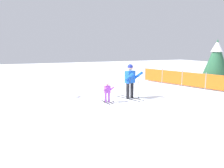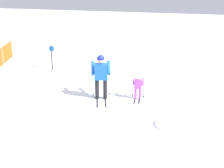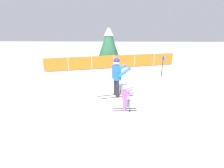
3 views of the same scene
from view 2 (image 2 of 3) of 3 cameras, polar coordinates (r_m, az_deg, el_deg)
ground_plane at (r=11.24m, az=-1.28°, el=-3.09°), size 60.00×60.00×0.00m
skier_adult at (r=10.94m, az=-2.27°, el=2.28°), size 1.74×0.96×1.81m
skier_child at (r=11.08m, az=5.30°, el=-0.24°), size 0.97×0.51×1.02m
trail_marker at (r=14.91m, az=-12.15°, el=5.80°), size 0.14×0.26×1.31m
snow_mound at (r=9.51m, az=10.56°, el=-8.18°), size 0.82×0.70×0.33m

